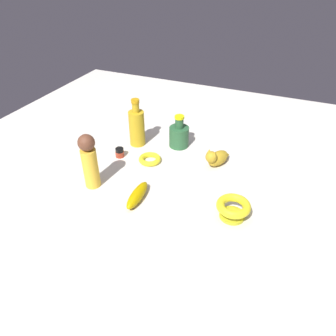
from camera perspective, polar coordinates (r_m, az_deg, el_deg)
ground at (r=1.23m, az=0.00°, el=-1.53°), size 2.00×2.00×0.00m
bottle_short at (r=1.40m, az=2.01°, el=5.96°), size 0.09×0.09×0.15m
nail_polish_jar at (r=1.35m, az=-8.74°, el=2.79°), size 0.04×0.04×0.04m
cat_figurine at (r=1.29m, az=8.80°, el=1.86°), size 0.13×0.09×0.09m
bowl at (r=1.05m, az=11.75°, el=-7.04°), size 0.11×0.11×0.06m
bottle_tall at (r=1.40m, az=-5.67°, el=7.45°), size 0.07×0.07×0.21m
bangle at (r=1.31m, az=-3.31°, el=1.61°), size 0.09×0.09×0.02m
person_figure_adult at (r=1.16m, az=-14.06°, el=1.31°), size 0.07×0.07×0.21m
banana at (r=1.11m, az=-5.58°, el=-4.89°), size 0.15×0.05×0.04m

